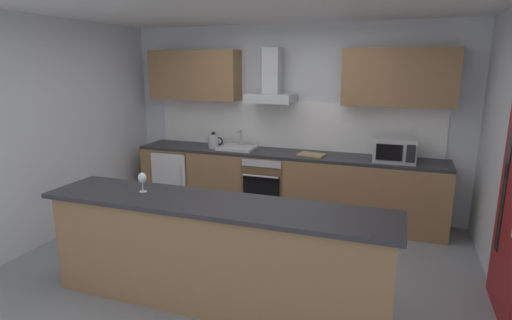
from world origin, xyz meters
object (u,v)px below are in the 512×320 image
(microwave, at_px, (395,150))
(kettle, at_px, (214,141))
(refrigerator, at_px, (179,176))
(oven, at_px, (268,183))
(sink, at_px, (238,147))
(wine_glass, at_px, (142,179))
(range_hood, at_px, (271,85))
(chopping_board, at_px, (312,155))

(microwave, distance_m, kettle, 2.44)
(refrigerator, distance_m, kettle, 0.84)
(oven, height_order, kettle, kettle)
(refrigerator, height_order, kettle, kettle)
(refrigerator, relative_size, kettle, 2.94)
(sink, distance_m, wine_glass, 2.25)
(sink, xyz_separation_m, kettle, (-0.35, -0.04, 0.08))
(oven, distance_m, range_hood, 1.33)
(refrigerator, xyz_separation_m, sink, (0.96, 0.01, 0.50))
(range_hood, xyz_separation_m, wine_glass, (-0.45, -2.36, -0.72))
(sink, height_order, kettle, sink)
(microwave, height_order, kettle, microwave)
(microwave, bearing_deg, wine_glass, -133.44)
(range_hood, height_order, wine_glass, range_hood)
(wine_glass, height_order, chopping_board, wine_glass)
(kettle, distance_m, range_hood, 1.13)
(range_hood, bearing_deg, chopping_board, -14.06)
(kettle, height_order, wine_glass, kettle)
(sink, relative_size, chopping_board, 1.47)
(oven, bearing_deg, sink, 178.61)
(oven, bearing_deg, wine_glass, -101.44)
(oven, height_order, microwave, microwave)
(kettle, xyz_separation_m, wine_glass, (0.35, -2.20, 0.06))
(sink, xyz_separation_m, range_hood, (0.45, 0.12, 0.86))
(microwave, bearing_deg, range_hood, 174.50)
(oven, bearing_deg, microwave, -0.98)
(kettle, bearing_deg, refrigerator, 177.09)
(sink, xyz_separation_m, wine_glass, (0.00, -2.24, 0.14))
(oven, bearing_deg, chopping_board, -2.22)
(wine_glass, bearing_deg, range_hood, 79.17)
(range_hood, bearing_deg, refrigerator, -174.64)
(range_hood, bearing_deg, microwave, -5.50)
(sink, height_order, range_hood, range_hood)
(refrigerator, distance_m, microwave, 3.11)
(microwave, xyz_separation_m, kettle, (-2.44, -0.01, -0.04))
(refrigerator, height_order, microwave, microwave)
(chopping_board, bearing_deg, sink, 178.13)
(range_hood, bearing_deg, oven, -90.00)
(oven, bearing_deg, range_hood, 90.00)
(kettle, bearing_deg, wine_glass, -80.97)
(oven, xyz_separation_m, wine_glass, (-0.45, -2.23, 0.61))
(refrigerator, height_order, sink, sink)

